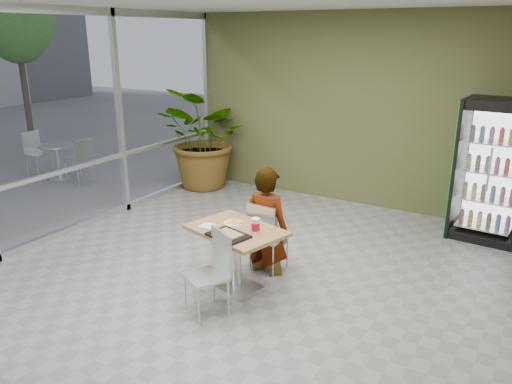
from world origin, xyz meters
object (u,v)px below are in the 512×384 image
(soda_cup, at_px, (256,226))
(beverage_fridge, at_px, (491,171))
(chair_near, at_px, (214,266))
(seated_woman, at_px, (267,231))
(cafeteria_tray, at_px, (228,235))
(chair_far, at_px, (265,232))
(potted_plant, at_px, (206,138))
(dining_table, at_px, (236,246))

(soda_cup, distance_m, beverage_fridge, 3.70)
(chair_near, xyz_separation_m, soda_cup, (0.20, 0.52, 0.31))
(chair_near, height_order, soda_cup, soda_cup)
(seated_woman, height_order, cafeteria_tray, seated_woman)
(chair_far, height_order, seated_woman, seated_woman)
(potted_plant, bearing_deg, beverage_fridge, 1.02)
(beverage_fridge, bearing_deg, soda_cup, -118.53)
(chair_far, height_order, beverage_fridge, beverage_fridge)
(seated_woman, bearing_deg, chair_far, 86.56)
(chair_near, height_order, potted_plant, potted_plant)
(chair_far, xyz_separation_m, seated_woman, (0.00, 0.04, -0.01))
(cafeteria_tray, xyz_separation_m, beverage_fridge, (2.18, 3.36, 0.24))
(dining_table, distance_m, chair_near, 0.52)
(cafeteria_tray, distance_m, potted_plant, 4.25)
(dining_table, bearing_deg, chair_far, 84.59)
(chair_far, distance_m, beverage_fridge, 3.40)
(soda_cup, bearing_deg, chair_far, 109.96)
(chair_near, bearing_deg, chair_far, 117.62)
(chair_near, distance_m, beverage_fridge, 4.27)
(potted_plant, bearing_deg, soda_cup, -46.27)
(chair_far, relative_size, potted_plant, 0.47)
(soda_cup, relative_size, potted_plant, 0.09)
(dining_table, distance_m, soda_cup, 0.39)
(seated_woman, xyz_separation_m, beverage_fridge, (2.17, 2.53, 0.48))
(chair_near, bearing_deg, dining_table, 123.66)
(seated_woman, relative_size, cafeteria_tray, 3.79)
(soda_cup, relative_size, beverage_fridge, 0.09)
(soda_cup, xyz_separation_m, beverage_fridge, (1.98, 3.13, 0.17))
(seated_woman, xyz_separation_m, soda_cup, (0.20, -0.60, 0.31))
(chair_far, bearing_deg, dining_table, 87.62)
(chair_far, xyz_separation_m, beverage_fridge, (2.18, 2.57, 0.48))
(chair_far, distance_m, seated_woman, 0.04)
(seated_woman, height_order, beverage_fridge, beverage_fridge)
(seated_woman, xyz_separation_m, potted_plant, (-2.71, 2.44, 0.44))
(dining_table, distance_m, beverage_fridge, 3.87)
(seated_woman, distance_m, soda_cup, 0.70)
(chair_near, bearing_deg, seated_woman, 117.36)
(potted_plant, bearing_deg, chair_near, -52.73)
(chair_near, bearing_deg, beverage_fridge, 86.61)
(cafeteria_tray, height_order, potted_plant, potted_plant)
(soda_cup, distance_m, cafeteria_tray, 0.32)
(chair_near, xyz_separation_m, beverage_fridge, (2.17, 3.65, 0.48))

